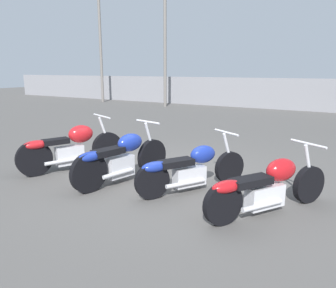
% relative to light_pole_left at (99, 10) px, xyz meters
% --- Properties ---
extents(ground_plane, '(60.00, 60.00, 0.00)m').
position_rel_light_pole_left_xyz_m(ground_plane, '(10.72, -10.37, -5.30)').
color(ground_plane, '#514F4C').
extents(fence_back, '(40.00, 0.04, 1.53)m').
position_rel_light_pole_left_xyz_m(fence_back, '(10.72, 1.43, -4.54)').
color(fence_back, gray).
rests_on(fence_back, ground_plane).
extents(light_pole_left, '(0.70, 0.35, 9.19)m').
position_rel_light_pole_left_xyz_m(light_pole_left, '(0.00, 0.00, 0.00)').
color(light_pole_left, slate).
rests_on(light_pole_left, ground_plane).
extents(light_pole_right, '(0.70, 0.35, 8.22)m').
position_rel_light_pole_left_xyz_m(light_pole_right, '(4.57, -0.23, -0.50)').
color(light_pole_right, slate).
rests_on(light_pole_right, ground_plane).
extents(motorcycle_slot_0, '(1.06, 2.01, 1.03)m').
position_rel_light_pole_left_xyz_m(motorcycle_slot_0, '(8.79, -10.86, -4.85)').
color(motorcycle_slot_0, black).
rests_on(motorcycle_slot_0, ground_plane).
extents(motorcycle_slot_1, '(0.73, 2.02, 1.02)m').
position_rel_light_pole_left_xyz_m(motorcycle_slot_1, '(10.11, -10.98, -4.86)').
color(motorcycle_slot_1, black).
rests_on(motorcycle_slot_1, ground_plane).
extents(motorcycle_slot_2, '(1.17, 1.81, 0.93)m').
position_rel_light_pole_left_xyz_m(motorcycle_slot_2, '(11.34, -10.75, -4.92)').
color(motorcycle_slot_2, black).
rests_on(motorcycle_slot_2, ground_plane).
extents(motorcycle_slot_3, '(1.24, 1.85, 0.93)m').
position_rel_light_pole_left_xyz_m(motorcycle_slot_3, '(12.62, -10.98, -4.91)').
color(motorcycle_slot_3, black).
rests_on(motorcycle_slot_3, ground_plane).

